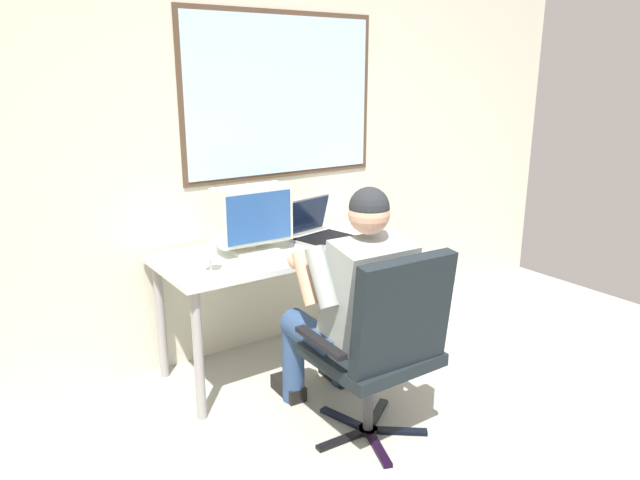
% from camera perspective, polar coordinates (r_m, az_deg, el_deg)
% --- Properties ---
extents(wall_rear, '(5.74, 0.08, 2.73)m').
position_cam_1_polar(wall_rear, '(3.61, -8.65, 10.14)').
color(wall_rear, beige).
rests_on(wall_rear, ground).
extents(desk, '(1.42, 0.67, 0.74)m').
position_cam_1_polar(desk, '(3.46, -3.86, -2.17)').
color(desk, gray).
rests_on(desk, ground).
extents(office_chair, '(0.63, 0.59, 0.98)m').
position_cam_1_polar(office_chair, '(2.76, 6.27, -9.51)').
color(office_chair, black).
rests_on(office_chair, ground).
extents(person_seated, '(0.54, 0.79, 1.23)m').
position_cam_1_polar(person_seated, '(2.91, 3.06, -5.97)').
color(person_seated, navy).
rests_on(person_seated, ground).
extents(crt_monitor, '(0.43, 0.20, 0.37)m').
position_cam_1_polar(crt_monitor, '(3.32, -6.59, 2.35)').
color(crt_monitor, beige).
rests_on(crt_monitor, desk).
extents(laptop, '(0.41, 0.38, 0.25)m').
position_cam_1_polar(laptop, '(3.61, -0.39, 1.19)').
color(laptop, gray).
rests_on(laptop, desk).
extents(wine_glass, '(0.08, 0.08, 0.15)m').
position_cam_1_polar(wine_glass, '(3.04, -10.58, -1.18)').
color(wine_glass, silver).
rests_on(wine_glass, desk).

